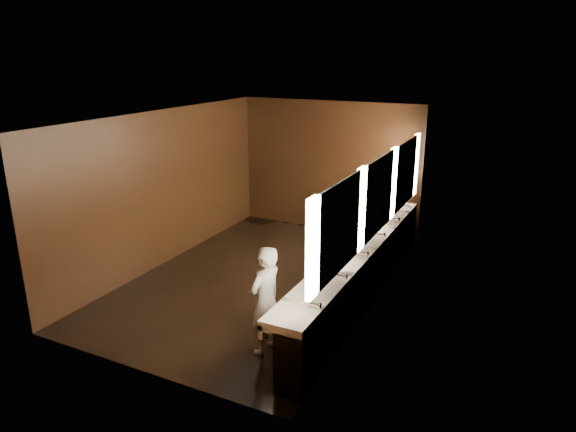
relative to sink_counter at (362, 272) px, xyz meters
The scene contains 10 objects.
floor 1.86m from the sink_counter, behind, with size 6.00×6.00×0.00m, color black.
ceiling 2.92m from the sink_counter, behind, with size 4.00×6.00×0.02m, color #2D2D2B.
wall_back 3.61m from the sink_counter, 120.87° to the left, with size 4.00×0.02×2.80m, color black.
wall_front 3.61m from the sink_counter, 120.87° to the right, with size 4.00×0.02×2.80m, color black.
wall_left 3.90m from the sink_counter, behind, with size 0.02×6.00×2.80m, color black.
wall_right 0.93m from the sink_counter, ahead, with size 0.02×6.00×2.80m, color black.
sink_counter is the anchor object (origin of this frame).
mirror_band 1.27m from the sink_counter, ahead, with size 0.06×5.03×1.15m.
person 2.05m from the sink_counter, 109.06° to the right, with size 0.53×0.35×1.46m, color #849CC5.
trash_bin 1.52m from the sink_counter, 98.33° to the right, with size 0.32×0.32×0.50m, color black.
Camera 1 is at (3.99, -7.09, 3.76)m, focal length 32.00 mm.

